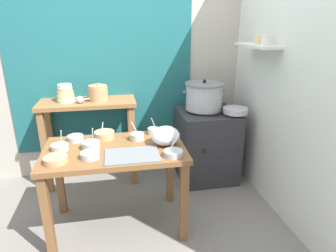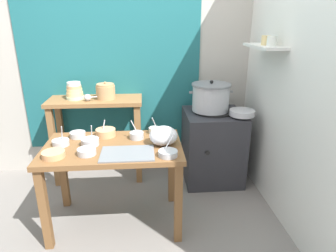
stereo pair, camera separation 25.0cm
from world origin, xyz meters
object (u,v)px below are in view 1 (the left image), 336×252
(prep_bowl_0, at_px, (56,159))
(prep_bowl_4, at_px, (153,131))
(prep_table, at_px, (115,161))
(clay_pot, at_px, (98,93))
(prep_bowl_8, at_px, (173,153))
(bowl_stack_enamel, at_px, (65,94))
(prep_bowl_3, at_px, (90,155))
(prep_bowl_7, at_px, (137,136))
(prep_bowl_6, at_px, (60,147))
(steamer_pot, at_px, (204,96))
(prep_bowl_1, at_px, (104,135))
(prep_bowl_5, at_px, (75,138))
(stove_block, at_px, (206,144))
(serving_tray, at_px, (132,155))
(prep_bowl_2, at_px, (91,145))
(plastic_bag, at_px, (166,136))
(wide_pan, at_px, (235,111))
(back_shelf_table, at_px, (89,122))
(ladle, at_px, (81,100))

(prep_bowl_0, distance_m, prep_bowl_4, 0.87)
(prep_table, xyz_separation_m, prep_bowl_0, (-0.41, -0.18, 0.14))
(clay_pot, height_order, prep_bowl_8, clay_pot)
(prep_table, relative_size, bowl_stack_enamel, 6.20)
(prep_bowl_3, xyz_separation_m, prep_bowl_7, (0.37, 0.29, 0.01))
(prep_bowl_3, height_order, prep_bowl_7, prep_bowl_7)
(prep_table, relative_size, prep_bowl_6, 6.57)
(steamer_pot, bearing_deg, prep_bowl_6, -153.94)
(prep_bowl_1, bearing_deg, bowl_stack_enamel, 121.01)
(prep_bowl_5, xyz_separation_m, prep_bowl_6, (-0.10, -0.17, 0.00))
(prep_bowl_3, distance_m, prep_bowl_7, 0.46)
(stove_block, distance_m, serving_tray, 1.26)
(serving_tray, relative_size, prep_bowl_7, 2.41)
(clay_pot, bearing_deg, prep_bowl_2, -93.43)
(plastic_bag, bearing_deg, wide_pan, 32.78)
(back_shelf_table, xyz_separation_m, wide_pan, (1.46, -0.30, 0.13))
(ladle, height_order, prep_bowl_4, ladle)
(stove_block, relative_size, clay_pot, 4.01)
(steamer_pot, distance_m, prep_bowl_0, 1.62)
(back_shelf_table, bearing_deg, serving_tray, -69.28)
(prep_bowl_2, bearing_deg, prep_bowl_4, 23.27)
(prep_bowl_8, bearing_deg, plastic_bag, 94.97)
(clay_pot, distance_m, prep_bowl_5, 0.67)
(ladle, height_order, prep_bowl_5, ladle)
(prep_bowl_5, bearing_deg, prep_bowl_4, 3.75)
(wide_pan, height_order, prep_bowl_2, prep_bowl_2)
(bowl_stack_enamel, distance_m, prep_bowl_1, 0.75)
(steamer_pot, height_order, prep_bowl_6, steamer_pot)
(clay_pot, distance_m, serving_tray, 1.05)
(prep_bowl_1, height_order, prep_bowl_4, prep_bowl_4)
(stove_block, xyz_separation_m, prep_bowl_8, (-0.56, -0.91, 0.36))
(back_shelf_table, relative_size, plastic_bag, 4.24)
(serving_tray, bearing_deg, prep_bowl_0, -179.20)
(serving_tray, xyz_separation_m, prep_bowl_2, (-0.31, 0.19, 0.03))
(prep_table, xyz_separation_m, prep_bowl_1, (-0.08, 0.21, 0.15))
(prep_bowl_3, bearing_deg, prep_bowl_1, 74.97)
(steamer_pot, relative_size, prep_bowl_1, 2.64)
(wide_pan, bearing_deg, prep_bowl_6, -163.89)
(wide_pan, relative_size, prep_bowl_8, 1.46)
(wide_pan, relative_size, prep_bowl_2, 1.41)
(bowl_stack_enamel, relative_size, wide_pan, 0.72)
(plastic_bag, height_order, prep_bowl_7, prep_bowl_7)
(ladle, distance_m, prep_bowl_3, 0.92)
(ladle, bearing_deg, prep_table, -68.35)
(clay_pot, bearing_deg, prep_bowl_7, -64.67)
(wide_pan, height_order, prep_bowl_3, wide_pan)
(back_shelf_table, height_order, bowl_stack_enamel, bowl_stack_enamel)
(prep_bowl_3, distance_m, prep_bowl_6, 0.31)
(prep_table, xyz_separation_m, steamer_pot, (0.94, 0.70, 0.31))
(stove_block, bearing_deg, clay_pot, 173.34)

